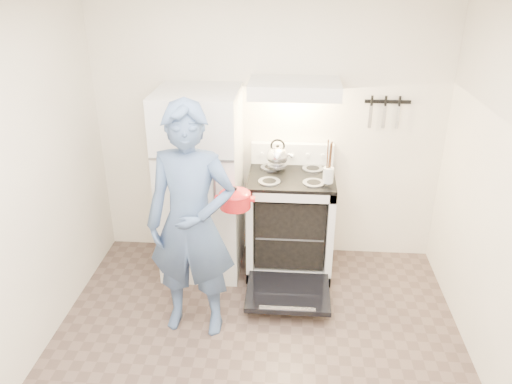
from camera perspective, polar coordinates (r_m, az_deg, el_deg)
floor at (r=3.74m, az=-0.45°, el=-20.85°), size 3.60×3.60×0.00m
back_wall at (r=4.62m, az=1.39°, el=7.00°), size 3.20×0.02×2.50m
refrigerator at (r=4.51m, az=-6.29°, el=0.91°), size 0.70×0.70×1.70m
stove_body at (r=4.63m, az=3.92°, el=-3.67°), size 0.76×0.65×0.92m
cooktop at (r=4.43m, az=4.09°, el=1.72°), size 0.76×0.65×0.03m
backsplash at (r=4.65m, az=4.18°, el=4.42°), size 0.76×0.07×0.20m
oven_door at (r=4.31m, az=3.66°, el=-11.40°), size 0.70×0.54×0.04m
oven_rack at (r=4.64m, az=3.91°, el=-3.89°), size 0.60×0.52×0.01m
range_hood at (r=4.25m, az=4.43°, el=11.76°), size 0.76×0.50×0.12m
knife_strip at (r=4.59m, az=14.82°, el=9.96°), size 0.40×0.02×0.03m
pizza_stone at (r=4.71m, az=5.13°, el=-3.30°), size 0.29×0.29×0.02m
tea_kettle at (r=4.48m, az=2.47°, el=4.27°), size 0.24×0.20×0.29m
utensil_jar at (r=4.22m, az=8.25°, el=1.92°), size 0.09×0.09×0.13m
person at (r=3.70m, az=-7.40°, el=-3.66°), size 0.70×0.48×1.84m
dutch_oven at (r=3.98m, az=-2.41°, el=-0.99°), size 0.32×0.25×0.22m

